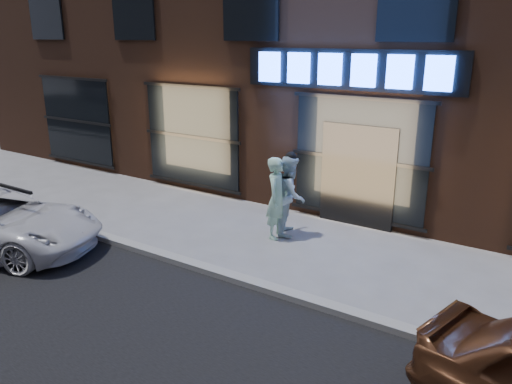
# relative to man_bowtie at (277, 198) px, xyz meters

# --- Properties ---
(ground) EXTENTS (90.00, 90.00, 0.00)m
(ground) POSITION_rel_man_bowtie_xyz_m (1.18, -2.24, -0.92)
(ground) COLOR slate
(ground) RESTS_ON ground
(curb) EXTENTS (60.00, 0.25, 0.12)m
(curb) POSITION_rel_man_bowtie_xyz_m (1.18, -2.24, -0.86)
(curb) COLOR gray
(curb) RESTS_ON ground
(storefront_building) EXTENTS (30.20, 8.28, 10.30)m
(storefront_building) POSITION_rel_man_bowtie_xyz_m (1.18, 5.75, 4.23)
(storefront_building) COLOR #54301E
(storefront_building) RESTS_ON ground
(man_bowtie) EXTENTS (0.52, 0.72, 1.83)m
(man_bowtie) POSITION_rel_man_bowtie_xyz_m (0.00, 0.00, 0.00)
(man_bowtie) COLOR #C1FED6
(man_bowtie) RESTS_ON ground
(man_cap) EXTENTS (0.98, 1.08, 1.82)m
(man_cap) POSITION_rel_man_bowtie_xyz_m (0.12, 0.37, -0.01)
(man_cap) COLOR silver
(man_cap) RESTS_ON ground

